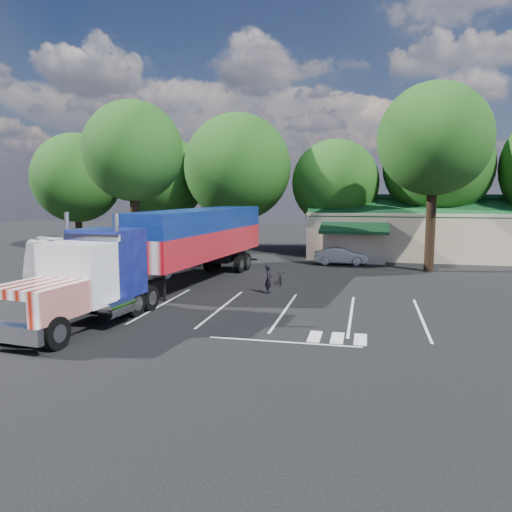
% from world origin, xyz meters
% --- Properties ---
extents(ground, '(120.00, 120.00, 0.00)m').
position_xyz_m(ground, '(0.00, 0.00, 0.00)').
color(ground, black).
rests_on(ground, ground).
extents(event_hall, '(24.20, 14.12, 5.55)m').
position_xyz_m(event_hall, '(13.74, 17.81, 2.21)').
color(event_hall, '#C4B091').
rests_on(event_hall, ground).
extents(tree_row_a, '(9.00, 9.00, 11.68)m').
position_xyz_m(tree_row_a, '(-22.00, 16.50, 7.16)').
color(tree_row_a, black).
rests_on(tree_row_a, ground).
extents(tree_row_b, '(8.40, 8.40, 11.35)m').
position_xyz_m(tree_row_b, '(-13.00, 17.80, 7.13)').
color(tree_row_b, black).
rests_on(tree_row_b, ground).
extents(tree_row_c, '(10.00, 10.00, 13.05)m').
position_xyz_m(tree_row_c, '(-5.00, 16.20, 8.04)').
color(tree_row_c, black).
rests_on(tree_row_c, ground).
extents(tree_row_d, '(8.00, 8.00, 10.60)m').
position_xyz_m(tree_row_d, '(4.00, 17.50, 6.58)').
color(tree_row_d, black).
rests_on(tree_row_d, ground).
extents(tree_row_e, '(9.60, 9.60, 12.90)m').
position_xyz_m(tree_row_e, '(13.00, 18.00, 8.09)').
color(tree_row_e, black).
rests_on(tree_row_e, ground).
extents(tree_near_left, '(7.60, 7.60, 12.65)m').
position_xyz_m(tree_near_left, '(-10.50, 6.00, 8.81)').
color(tree_near_left, black).
rests_on(tree_near_left, ground).
extents(tree_near_right, '(8.00, 8.00, 13.50)m').
position_xyz_m(tree_near_right, '(11.50, 8.50, 9.46)').
color(tree_near_right, black).
rests_on(tree_near_right, ground).
extents(semi_truck, '(5.65, 23.53, 4.89)m').
position_xyz_m(semi_truck, '(-3.88, -1.98, 2.77)').
color(semi_truck, black).
rests_on(semi_truck, ground).
extents(woman, '(0.40, 0.61, 1.65)m').
position_xyz_m(woman, '(1.60, -1.94, 0.83)').
color(woman, black).
rests_on(woman, ground).
extents(bicycle, '(0.91, 1.69, 0.84)m').
position_xyz_m(bicycle, '(1.80, 1.00, 0.42)').
color(bicycle, black).
rests_on(bicycle, ground).
extents(tour_bus, '(6.78, 12.66, 3.45)m').
position_xyz_m(tour_bus, '(-8.01, -0.64, 1.73)').
color(tour_bus, silver).
rests_on(tour_bus, ground).
extents(silver_sedan, '(4.34, 1.98, 1.38)m').
position_xyz_m(silver_sedan, '(5.00, 10.50, 0.69)').
color(silver_sedan, '#A5A7AC').
rests_on(silver_sedan, ground).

